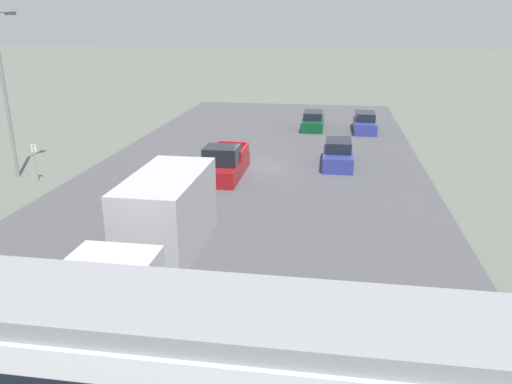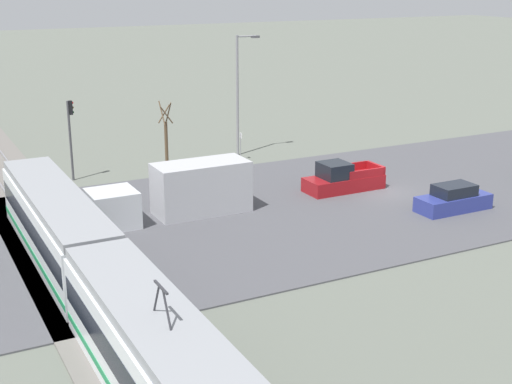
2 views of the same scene
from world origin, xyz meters
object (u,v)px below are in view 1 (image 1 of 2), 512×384
at_px(no_parking_sign, 35,159).
at_px(sedan_car_0, 313,121).
at_px(pickup_truck, 224,164).
at_px(box_truck, 156,228).
at_px(sedan_car_1, 338,155).
at_px(sedan_car_2, 365,123).
at_px(street_lamp_near_crossing, 6,85).

bearing_deg(no_parking_sign, sedan_car_0, -130.89).
relative_size(pickup_truck, no_parking_sign, 2.47).
xyz_separation_m(box_truck, sedan_car_1, (-6.60, -14.83, -0.75)).
bearing_deg(sedan_car_1, box_truck, -113.98).
bearing_deg(sedan_car_1, sedan_car_2, 78.66).
distance_m(street_lamp_near_crossing, no_parking_sign, 4.33).
bearing_deg(sedan_car_0, sedan_car_1, -79.54).
height_order(sedan_car_2, street_lamp_near_crossing, street_lamp_near_crossing).
bearing_deg(box_truck, sedan_car_0, -99.76).
distance_m(box_truck, sedan_car_0, 26.57).
bearing_deg(street_lamp_near_crossing, box_truck, 140.94).
bearing_deg(sedan_car_1, pickup_truck, -151.32).
xyz_separation_m(sedan_car_1, street_lamp_near_crossing, (18.56, 5.13, 4.54)).
height_order(pickup_truck, sedan_car_1, pickup_truck).
height_order(box_truck, sedan_car_1, box_truck).
bearing_deg(sedan_car_1, street_lamp_near_crossing, -164.55).
distance_m(sedan_car_0, sedan_car_1, 11.53).
height_order(pickup_truck, sedan_car_2, pickup_truck).
relative_size(street_lamp_near_crossing, no_parking_sign, 4.34).
xyz_separation_m(pickup_truck, sedan_car_0, (-4.43, -14.91, -0.13)).
bearing_deg(sedan_car_0, box_truck, -99.76).
xyz_separation_m(sedan_car_0, sedan_car_1, (-2.09, 11.34, 0.06)).
bearing_deg(street_lamp_near_crossing, pickup_truck, -172.63).
bearing_deg(sedan_car_1, sedan_car_0, 100.46).
distance_m(box_truck, sedan_car_2, 27.23).
relative_size(pickup_truck, street_lamp_near_crossing, 0.57).
bearing_deg(street_lamp_near_crossing, no_parking_sign, 155.77).
bearing_deg(street_lamp_near_crossing, sedan_car_0, -134.99).
bearing_deg(no_parking_sign, sedan_car_1, -161.01).
relative_size(sedan_car_2, no_parking_sign, 2.19).
distance_m(box_truck, pickup_truck, 11.28).
bearing_deg(sedan_car_0, no_parking_sign, -130.89).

